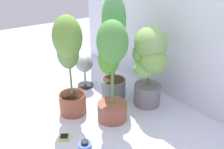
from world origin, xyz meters
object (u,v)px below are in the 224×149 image
at_px(potted_plant_front_left, 69,60).
at_px(floor_fan, 84,66).
at_px(potted_plant_back_left, 113,45).
at_px(potted_plant_back_center, 149,60).
at_px(hygrometer_box, 65,137).
at_px(potted_plant_center, 112,67).

height_order(potted_plant_front_left, floor_fan, potted_plant_front_left).
relative_size(potted_plant_back_left, potted_plant_front_left, 1.15).
bearing_deg(potted_plant_back_center, potted_plant_back_left, -150.93).
xyz_separation_m(potted_plant_back_left, hygrometer_box, (0.32, -0.74, -0.58)).
height_order(potted_plant_back_left, potted_plant_center, potted_plant_back_left).
bearing_deg(hygrometer_box, floor_fan, -7.72).
bearing_deg(floor_fan, potted_plant_center, -43.54).
xyz_separation_m(hygrometer_box, floor_fan, (-0.70, 0.61, 0.26)).
height_order(potted_plant_back_center, floor_fan, potted_plant_back_center).
relative_size(potted_plant_back_center, hygrometer_box, 7.36).
bearing_deg(floor_fan, potted_plant_back_left, -14.40).
height_order(potted_plant_back_left, potted_plant_back_center, potted_plant_back_left).
xyz_separation_m(potted_plant_back_left, potted_plant_center, (0.31, -0.25, -0.07)).
height_order(potted_plant_back_center, hygrometer_box, potted_plant_back_center).
bearing_deg(floor_fan, potted_plant_front_left, -77.67).
relative_size(potted_plant_center, potted_plant_front_left, 0.98).
height_order(potted_plant_back_center, potted_plant_center, potted_plant_center).
bearing_deg(potted_plant_center, potted_plant_front_left, -141.52).
relative_size(potted_plant_center, hygrometer_box, 8.38).
distance_m(potted_plant_back_left, hygrometer_box, 1.00).
relative_size(potted_plant_back_center, potted_plant_front_left, 0.86).
bearing_deg(potted_plant_back_center, floor_fan, -155.84).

